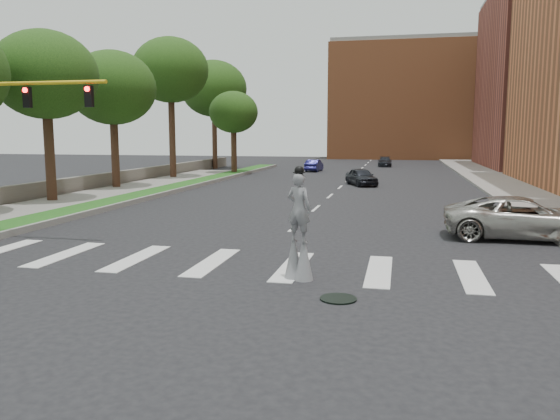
{
  "coord_description": "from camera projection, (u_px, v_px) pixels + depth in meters",
  "views": [
    {
      "loc": [
        4.37,
        -14.79,
        3.98
      ],
      "look_at": [
        0.86,
        1.13,
        1.7
      ],
      "focal_mm": 35.0,
      "sensor_mm": 36.0,
      "label": 1
    }
  ],
  "objects": [
    {
      "name": "traffic_signal",
      "position": [
        11.0,
        129.0,
        20.2
      ],
      "size": [
        5.3,
        0.23,
        6.2
      ],
      "color": "black",
      "rests_on": "ground"
    },
    {
      "name": "stilt_performer",
      "position": [
        299.0,
        233.0,
        14.89
      ],
      "size": [
        0.82,
        0.67,
        3.13
      ],
      "rotation": [
        0.0,
        0.0,
        2.8
      ],
      "color": "#372116",
      "rests_on": "ground"
    },
    {
      "name": "car_mid",
      "position": [
        314.0,
        165.0,
        58.23
      ],
      "size": [
        1.54,
        3.86,
        1.25
      ],
      "primitive_type": "imported",
      "rotation": [
        0.0,
        0.0,
        3.08
      ],
      "color": "#181753",
      "rests_on": "ground"
    },
    {
      "name": "suv_crossing",
      "position": [
        523.0,
        218.0,
        20.72
      ],
      "size": [
        5.87,
        2.83,
        1.61
      ],
      "primitive_type": "imported",
      "rotation": [
        0.0,
        0.0,
        1.54
      ],
      "color": "#AAA8A1",
      "rests_on": "ground"
    },
    {
      "name": "sidewalk_left",
      "position": [
        30.0,
        209.0,
        28.54
      ],
      "size": [
        4.0,
        60.0,
        0.18
      ],
      "primitive_type": "cube",
      "color": "slate",
      "rests_on": "ground"
    },
    {
      "name": "tree_5",
      "position": [
        214.0,
        89.0,
        61.41
      ],
      "size": [
        7.42,
        7.42,
        12.18
      ],
      "color": "#372116",
      "rests_on": "ground"
    },
    {
      "name": "tree_4",
      "position": [
        170.0,
        71.0,
        47.26
      ],
      "size": [
        6.61,
        6.61,
        12.27
      ],
      "color": "#372116",
      "rests_on": "ground"
    },
    {
      "name": "car_far",
      "position": [
        385.0,
        162.0,
        66.78
      ],
      "size": [
        1.74,
        4.09,
        1.18
      ],
      "primitive_type": "imported",
      "rotation": [
        0.0,
        0.0,
        0.02
      ],
      "color": "black",
      "rests_on": "ground"
    },
    {
      "name": "tree_6",
      "position": [
        233.0,
        113.0,
        53.15
      ],
      "size": [
        4.78,
        4.78,
        8.11
      ],
      "color": "#372116",
      "rests_on": "ground"
    },
    {
      "name": "ground_plane",
      "position": [
        243.0,
        272.0,
        15.79
      ],
      "size": [
        160.0,
        160.0,
        0.0
      ],
      "primitive_type": "plane",
      "color": "black",
      "rests_on": "ground"
    },
    {
      "name": "car_near",
      "position": [
        361.0,
        177.0,
        42.22
      ],
      "size": [
        3.07,
        4.27,
        1.35
      ],
      "primitive_type": "imported",
      "rotation": [
        0.0,
        0.0,
        0.42
      ],
      "color": "black",
      "rests_on": "ground"
    },
    {
      "name": "sidewalk_right",
      "position": [
        521.0,
        191.0,
        37.29
      ],
      "size": [
        5.0,
        90.0,
        0.18
      ],
      "primitive_type": "cube",
      "color": "slate",
      "rests_on": "ground"
    },
    {
      "name": "stone_wall",
      "position": [
        106.0,
        180.0,
        40.61
      ],
      "size": [
        0.5,
        56.0,
        1.1
      ],
      "primitive_type": "cube",
      "color": "#615B53",
      "rests_on": "ground"
    },
    {
      "name": "median_curb",
      "position": [
        178.0,
        190.0,
        37.34
      ],
      "size": [
        0.2,
        60.0,
        0.28
      ],
      "primitive_type": "cube",
      "color": "gray",
      "rests_on": "ground"
    },
    {
      "name": "manhole",
      "position": [
        338.0,
        299.0,
        13.21
      ],
      "size": [
        0.9,
        0.9,
        0.04
      ],
      "primitive_type": "cylinder",
      "color": "black",
      "rests_on": "ground"
    },
    {
      "name": "building_backdrop",
      "position": [
        412.0,
        103.0,
        88.69
      ],
      "size": [
        26.0,
        14.0,
        18.0
      ],
      "primitive_type": "cube",
      "color": "#C16A3C",
      "rests_on": "ground"
    },
    {
      "name": "tree_3",
      "position": [
        112.0,
        88.0,
        38.51
      ],
      "size": [
        6.13,
        6.13,
        9.81
      ],
      "color": "#372116",
      "rests_on": "ground"
    },
    {
      "name": "tree_2",
      "position": [
        45.0,
        75.0,
        30.67
      ],
      "size": [
        5.85,
        5.85,
        9.76
      ],
      "color": "#372116",
      "rests_on": "ground"
    },
    {
      "name": "grass_median",
      "position": [
        164.0,
        190.0,
        37.57
      ],
      "size": [
        2.0,
        60.0,
        0.25
      ],
      "primitive_type": "cube",
      "color": "#1B4F16",
      "rests_on": "ground"
    }
  ]
}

